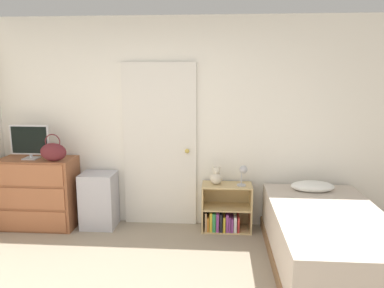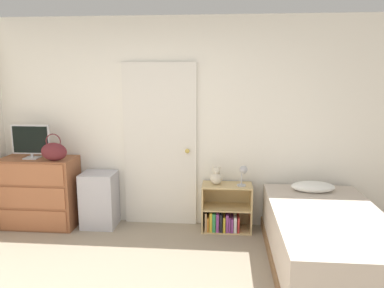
# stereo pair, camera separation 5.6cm
# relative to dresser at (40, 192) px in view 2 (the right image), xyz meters

# --- Properties ---
(wall_back) EXTENTS (10.00, 0.06, 2.55)m
(wall_back) POSITION_rel_dresser_xyz_m (1.53, 0.27, 0.84)
(wall_back) COLOR white
(wall_back) RESTS_ON ground_plane
(door_closed) EXTENTS (0.90, 0.09, 2.01)m
(door_closed) POSITION_rel_dresser_xyz_m (1.47, 0.22, 0.57)
(door_closed) COLOR silver
(door_closed) RESTS_ON ground_plane
(dresser) EXTENTS (0.90, 0.45, 0.87)m
(dresser) POSITION_rel_dresser_xyz_m (0.00, 0.00, 0.00)
(dresser) COLOR brown
(dresser) RESTS_ON ground_plane
(tv) EXTENTS (0.47, 0.16, 0.41)m
(tv) POSITION_rel_dresser_xyz_m (-0.06, -0.02, 0.65)
(tv) COLOR #B7B7BC
(tv) RESTS_ON dresser
(handbag) EXTENTS (0.31, 0.13, 0.32)m
(handbag) POSITION_rel_dresser_xyz_m (0.27, -0.12, 0.55)
(handbag) COLOR #591E23
(handbag) RESTS_ON dresser
(storage_bin) EXTENTS (0.41, 0.36, 0.68)m
(storage_bin) POSITION_rel_dresser_xyz_m (0.73, 0.05, -0.09)
(storage_bin) COLOR #ADADB7
(storage_bin) RESTS_ON ground_plane
(bookshelf) EXTENTS (0.60, 0.32, 0.57)m
(bookshelf) POSITION_rel_dresser_xyz_m (2.28, 0.06, -0.22)
(bookshelf) COLOR tan
(bookshelf) RESTS_ON ground_plane
(teddy_bear) EXTENTS (0.15, 0.15, 0.22)m
(teddy_bear) POSITION_rel_dresser_xyz_m (2.17, 0.07, 0.23)
(teddy_bear) COLOR beige
(teddy_bear) RESTS_ON bookshelf
(desk_lamp) EXTENTS (0.12, 0.12, 0.25)m
(desk_lamp) POSITION_rel_dresser_xyz_m (2.49, 0.02, 0.31)
(desk_lamp) COLOR #B2B2B7
(desk_lamp) RESTS_ON bookshelf
(bed) EXTENTS (1.09, 1.99, 0.67)m
(bed) POSITION_rel_dresser_xyz_m (3.28, -0.76, -0.15)
(bed) COLOR brown
(bed) RESTS_ON ground_plane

